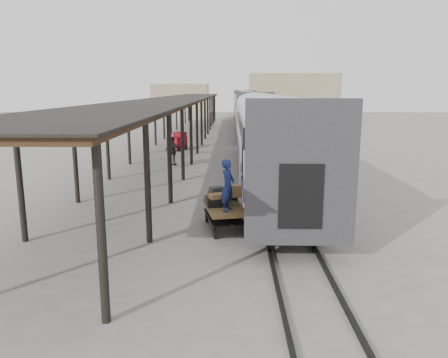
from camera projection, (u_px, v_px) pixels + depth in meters
name	position (u px, v px, depth m)	size (l,w,h in m)	color
ground	(196.00, 224.00, 16.20)	(160.00, 160.00, 0.00)	slate
train	(249.00, 109.00, 48.68)	(3.45, 76.01, 4.01)	silver
canopy	(179.00, 99.00, 38.95)	(4.90, 64.30, 4.15)	#422B19
rails	(248.00, 133.00, 49.42)	(1.54, 150.00, 0.12)	black
building_far	(292.00, 93.00, 91.51)	(18.00, 10.00, 8.00)	tan
building_left	(181.00, 98.00, 96.06)	(12.00, 8.00, 6.00)	tan
baggage_cart	(224.00, 212.00, 15.44)	(1.71, 2.60, 0.86)	brown
suitcase_stack	(220.00, 198.00, 15.64)	(1.25, 1.28, 0.59)	#333335
luggage_tug	(177.00, 142.00, 35.58)	(1.58, 1.90, 1.45)	maroon
porter	(228.00, 185.00, 14.58)	(0.64, 0.42, 1.76)	navy
pedestrian	(173.00, 151.00, 28.35)	(1.09, 0.45, 1.85)	black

